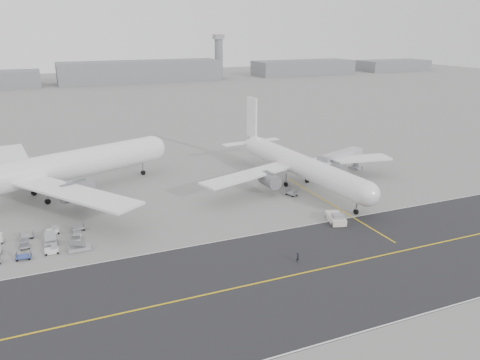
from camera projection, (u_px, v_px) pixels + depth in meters
name	position (u px, v px, depth m)	size (l,w,h in m)	color
ground	(209.00, 237.00, 85.31)	(700.00, 700.00, 0.00)	gray
taxiway	(278.00, 278.00, 71.40)	(220.00, 59.00, 0.03)	#262629
horizon_buildings	(127.00, 82.00, 324.15)	(520.00, 28.00, 28.00)	gray
control_tower	(219.00, 55.00, 349.15)	(7.00, 7.00, 31.25)	gray
airliner_a	(39.00, 171.00, 102.23)	(62.75, 61.58, 22.70)	white
airliner_b	(298.00, 164.00, 112.01)	(52.38, 53.16, 18.34)	white
pushback_tug	(336.00, 218.00, 91.67)	(4.22, 7.58, 2.14)	beige
jet_bridge	(341.00, 158.00, 120.80)	(16.31, 8.33, 6.17)	gray
gse_cluster	(39.00, 246.00, 82.05)	(20.77, 15.77, 1.85)	#95959A
stray_dolly	(292.00, 195.00, 106.57)	(1.58, 2.56, 1.58)	silver
ground_crew_a	(298.00, 257.00, 76.20)	(0.61, 0.40, 1.69)	black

